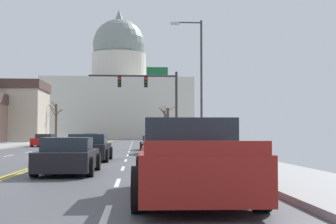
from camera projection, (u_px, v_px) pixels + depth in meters
name	position (u px, v px, depth m)	size (l,w,h in m)	color
ground	(64.00, 157.00, 26.49)	(20.00, 180.00, 0.20)	#4D4D52
signal_gantry	(152.00, 90.00, 42.47)	(7.91, 0.41, 7.07)	#28282D
street_lamp_right	(198.00, 75.00, 30.70)	(2.06, 0.24, 8.49)	#333338
capitol_building	(119.00, 96.00, 109.62)	(32.71, 19.65, 29.94)	beige
sedan_near_00	(152.00, 143.00, 37.36)	(1.97, 4.27, 1.14)	silver
sedan_near_01	(157.00, 145.00, 30.53)	(2.01, 4.53, 1.21)	#B71414
sedan_near_02	(89.00, 148.00, 23.10)	(2.15, 4.30, 1.30)	black
sedan_near_03	(68.00, 157.00, 15.98)	(1.93, 4.26, 1.21)	black
pickup_truck_near_04	(191.00, 162.00, 10.01)	(2.48, 5.57, 1.68)	maroon
sedan_oncoming_00	(45.00, 140.00, 46.84)	(2.11, 4.35, 1.23)	#B71414
sedan_oncoming_01	(91.00, 139.00, 60.37)	(2.07, 4.26, 1.24)	#9EA3A8
flank_building_00	(8.00, 111.00, 71.02)	(11.07, 9.63, 8.92)	#B2A38E
bare_tree_00	(168.00, 124.00, 68.81)	(1.74, 1.13, 5.14)	#423328
bare_tree_02	(165.00, 124.00, 81.20)	(1.98, 2.60, 5.84)	#4C3D2D
bare_tree_03	(56.00, 121.00, 74.73)	(2.14, 1.35, 6.12)	#4C3D2D
pedestrian_00	(230.00, 138.00, 23.18)	(0.35, 0.34, 1.73)	#33333D
pedestrian_01	(224.00, 138.00, 26.28)	(0.35, 0.34, 1.65)	#4C4238
bicycle_parked	(227.00, 151.00, 23.06)	(0.12, 1.77, 0.85)	black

